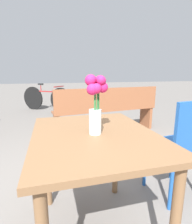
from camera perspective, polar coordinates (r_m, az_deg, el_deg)
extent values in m
cube|color=brown|center=(1.06, -0.64, -7.45)|extent=(0.75, 0.93, 0.03)
cylinder|color=brown|center=(1.54, -15.66, -16.46)|extent=(0.05, 0.05, 0.72)
cylinder|color=brown|center=(1.63, 6.42, -14.33)|extent=(0.05, 0.05, 0.72)
cylinder|color=silver|center=(1.01, 0.00, -3.20)|extent=(0.07, 0.07, 0.14)
cylinder|color=silver|center=(1.02, 0.00, -4.77)|extent=(0.06, 0.06, 0.08)
cylinder|color=#337038|center=(1.00, 0.92, 0.07)|extent=(0.01, 0.01, 0.24)
sphere|color=#D11E60|center=(0.99, 2.18, 8.05)|extent=(0.06, 0.06, 0.06)
cylinder|color=#337038|center=(1.01, 0.65, 1.12)|extent=(0.01, 0.01, 0.27)
sphere|color=#D11E60|center=(1.01, 1.42, 10.09)|extent=(0.07, 0.07, 0.07)
cylinder|color=#337038|center=(1.01, -0.32, 0.12)|extent=(0.01, 0.01, 0.24)
sphere|color=#D11E60|center=(1.01, -0.87, 8.14)|extent=(0.07, 0.07, 0.07)
cylinder|color=#337038|center=(1.00, -0.50, 1.10)|extent=(0.01, 0.01, 0.28)
sphere|color=#D11E60|center=(0.99, -1.71, 10.29)|extent=(0.07, 0.07, 0.07)
cylinder|color=#337038|center=(0.99, -0.46, -0.36)|extent=(0.01, 0.01, 0.23)
sphere|color=#D11E60|center=(0.95, -1.23, 7.38)|extent=(0.06, 0.06, 0.06)
cylinder|color=#337038|center=(0.99, 0.05, -0.11)|extent=(0.01, 0.01, 0.24)
sphere|color=#D11E60|center=(0.95, 0.22, 7.69)|extent=(0.06, 0.06, 0.06)
cylinder|color=#337038|center=(0.99, 0.44, 1.17)|extent=(0.01, 0.01, 0.28)
sphere|color=#D11E60|center=(0.97, 1.69, 10.28)|extent=(0.05, 0.05, 0.05)
cube|color=#1E519E|center=(1.73, 24.22, -10.12)|extent=(0.43, 0.43, 0.03)
cylinder|color=#1E519E|center=(1.84, 15.75, -16.24)|extent=(0.03, 0.03, 0.44)
cylinder|color=#1E519E|center=(2.05, 23.65, -13.82)|extent=(0.03, 0.03, 0.44)
cylinder|color=#1E519E|center=(1.62, 23.38, -21.05)|extent=(0.03, 0.03, 0.44)
cube|color=brown|center=(3.26, 3.23, 0.89)|extent=(1.98, 0.52, 0.02)
cube|color=brown|center=(3.08, 4.53, 4.16)|extent=(1.95, 0.20, 0.40)
cube|color=brown|center=(3.05, -12.70, -4.55)|extent=(0.09, 0.33, 0.43)
cube|color=brown|center=(3.78, 15.93, -1.47)|extent=(0.09, 0.33, 0.43)
cylinder|color=black|center=(5.73, -19.84, 4.27)|extent=(0.56, 0.47, 0.70)
cylinder|color=black|center=(5.11, -11.39, 3.84)|extent=(0.56, 0.47, 0.70)
cube|color=maroon|center=(5.38, -16.00, 6.47)|extent=(0.72, 0.60, 0.03)
cylinder|color=maroon|center=(5.49, -17.57, 7.58)|extent=(0.02, 0.02, 0.21)
cube|color=black|center=(5.48, -17.64, 8.67)|extent=(0.16, 0.15, 0.04)
cube|color=maroon|center=(5.10, -12.05, 8.14)|extent=(0.31, 0.36, 0.02)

